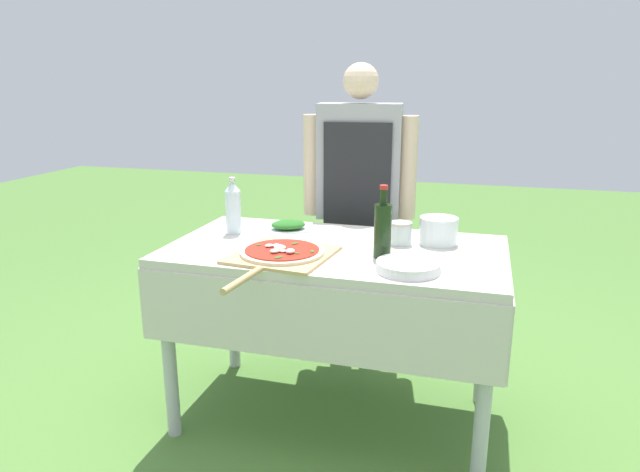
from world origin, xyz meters
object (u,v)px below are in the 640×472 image
at_px(person_cook, 359,191).
at_px(mixing_tub, 438,231).
at_px(plate_stack, 408,266).
at_px(sauce_jar, 401,234).
at_px(water_bottle, 233,207).
at_px(prep_table, 335,273).
at_px(oil_bottle, 383,229).
at_px(pizza_on_peel, 281,254).
at_px(herb_container, 288,225).

distance_m(person_cook, mixing_tub, 0.63).
distance_m(plate_stack, sauce_jar, 0.34).
distance_m(water_bottle, plate_stack, 0.86).
height_order(prep_table, oil_bottle, oil_bottle).
relative_size(water_bottle, mixing_tub, 1.58).
bearing_deg(sauce_jar, oil_bottle, -102.01).
xyz_separation_m(prep_table, pizza_on_peel, (-0.16, -0.19, 0.12)).
xyz_separation_m(water_bottle, mixing_tub, (0.87, 0.08, -0.06)).
bearing_deg(pizza_on_peel, sauce_jar, 42.97).
bearing_deg(plate_stack, water_bottle, 159.01).
xyz_separation_m(prep_table, plate_stack, (0.32, -0.22, 0.13)).
bearing_deg(sauce_jar, prep_table, -155.44).
height_order(water_bottle, sauce_jar, water_bottle).
height_order(pizza_on_peel, water_bottle, water_bottle).
xyz_separation_m(person_cook, water_bottle, (-0.44, -0.53, 0.00)).
xyz_separation_m(pizza_on_peel, oil_bottle, (0.36, 0.11, 0.10)).
height_order(prep_table, person_cook, person_cook).
xyz_separation_m(water_bottle, sauce_jar, (0.72, 0.03, -0.07)).
xyz_separation_m(mixing_tub, plate_stack, (-0.07, -0.38, -0.04)).
xyz_separation_m(mixing_tub, sauce_jar, (-0.15, -0.05, -0.01)).
bearing_deg(water_bottle, herb_container, 27.46).
bearing_deg(person_cook, mixing_tub, 127.75).
distance_m(person_cook, sauce_jar, 0.59).
bearing_deg(oil_bottle, herb_container, 149.26).
xyz_separation_m(oil_bottle, water_bottle, (-0.68, 0.17, 0.01)).
height_order(prep_table, sauce_jar, sauce_jar).
xyz_separation_m(prep_table, herb_container, (-0.27, 0.19, 0.13)).
xyz_separation_m(person_cook, mixing_tub, (0.43, -0.46, -0.06)).
xyz_separation_m(prep_table, person_cook, (-0.04, 0.62, 0.22)).
xyz_separation_m(oil_bottle, herb_container, (-0.47, 0.28, -0.09)).
bearing_deg(pizza_on_peel, plate_stack, 2.88).
relative_size(prep_table, plate_stack, 5.89).
distance_m(person_cook, oil_bottle, 0.74).
height_order(prep_table, water_bottle, water_bottle).
relative_size(person_cook, sauce_jar, 16.29).
relative_size(pizza_on_peel, herb_container, 2.85).
bearing_deg(mixing_tub, prep_table, -157.60).
height_order(oil_bottle, mixing_tub, oil_bottle).
bearing_deg(oil_bottle, pizza_on_peel, -163.49).
bearing_deg(person_cook, oil_bottle, 103.66).
distance_m(mixing_tub, sauce_jar, 0.15).
xyz_separation_m(pizza_on_peel, herb_container, (-0.10, 0.39, 0.01)).
bearing_deg(prep_table, herb_container, 143.88).
distance_m(pizza_on_peel, water_bottle, 0.43).
xyz_separation_m(oil_bottle, mixing_tub, (0.19, 0.24, -0.05)).
bearing_deg(pizza_on_peel, person_cook, 87.69).
bearing_deg(mixing_tub, sauce_jar, -161.33).
relative_size(person_cook, oil_bottle, 5.43).
bearing_deg(oil_bottle, person_cook, 109.02).
relative_size(prep_table, herb_container, 6.20).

